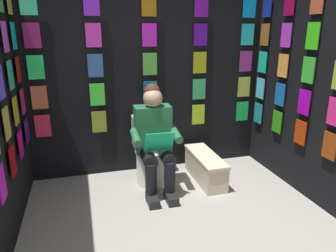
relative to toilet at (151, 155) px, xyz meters
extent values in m
cube|color=black|center=(-0.07, -0.40, 0.83)|extent=(3.01, 0.10, 2.31)
cube|color=#E02845|center=(1.20, -0.32, 0.36)|extent=(0.17, 0.01, 0.26)
cube|color=olive|center=(0.56, -0.32, 0.36)|extent=(0.17, 0.01, 0.26)
cube|color=#8047EB|center=(-0.07, -0.32, 0.36)|extent=(0.17, 0.01, 0.26)
cube|color=#A4D122|center=(-0.71, -0.32, 0.36)|extent=(0.17, 0.01, 0.26)
cube|color=green|center=(-1.34, -0.32, 0.36)|extent=(0.17, 0.01, 0.26)
cube|color=#C4603D|center=(1.20, -0.32, 0.69)|extent=(0.17, 0.01, 0.26)
cube|color=#43ED38|center=(0.56, -0.32, 0.69)|extent=(0.17, 0.01, 0.26)
cube|color=#166292|center=(-0.07, -0.32, 0.69)|extent=(0.17, 0.01, 0.26)
cube|color=#32A45F|center=(-0.71, -0.32, 0.69)|extent=(0.17, 0.01, 0.26)
cube|color=#A6A93B|center=(-1.34, -0.32, 0.69)|extent=(0.17, 0.01, 0.26)
cube|color=#29EF6B|center=(1.20, -0.32, 1.03)|extent=(0.17, 0.01, 0.26)
cube|color=#305C9F|center=(0.56, -0.32, 1.03)|extent=(0.17, 0.01, 0.26)
cube|color=green|center=(-0.07, -0.32, 1.03)|extent=(0.17, 0.01, 0.26)
cube|color=#9BA015|center=(-0.71, -0.32, 1.03)|extent=(0.17, 0.01, 0.26)
cube|color=#8F2776|center=(-1.34, -0.32, 1.03)|extent=(0.17, 0.01, 0.26)
cube|color=#8C1B61|center=(1.20, -0.32, 1.36)|extent=(0.17, 0.01, 0.26)
cube|color=#D732C1|center=(0.56, -0.32, 1.36)|extent=(0.17, 0.01, 0.26)
cube|color=#BE1FC6|center=(-0.07, -0.32, 1.36)|extent=(0.17, 0.01, 0.26)
cube|color=#4D0D95|center=(-0.71, -0.32, 1.36)|extent=(0.17, 0.01, 0.26)
cube|color=#1DB7C4|center=(-1.34, -0.32, 1.36)|extent=(0.17, 0.01, 0.26)
cube|color=#3EEAAE|center=(1.20, -0.32, 1.69)|extent=(0.17, 0.01, 0.26)
cube|color=#8E25E0|center=(0.56, -0.32, 1.69)|extent=(0.17, 0.01, 0.26)
cube|color=#9B690B|center=(-0.07, -0.32, 1.69)|extent=(0.17, 0.01, 0.26)
cube|color=#6F1097|center=(-0.71, -0.32, 1.69)|extent=(0.17, 0.01, 0.26)
cube|color=#0D97E9|center=(-1.34, -0.32, 1.69)|extent=(0.17, 0.01, 0.26)
cube|color=black|center=(-1.58, 0.69, 0.83)|extent=(0.10, 2.08, 2.31)
cube|color=teal|center=(-1.49, -0.16, 0.36)|extent=(0.01, 0.17, 0.26)
cube|color=#2A8D16|center=(-1.49, 0.26, 0.36)|extent=(0.01, 0.17, 0.26)
cube|color=#A8300C|center=(-1.49, 0.69, 0.36)|extent=(0.01, 0.17, 0.26)
cube|color=#8E360E|center=(-1.49, 1.11, 0.36)|extent=(0.01, 0.17, 0.26)
cube|color=#4CBDF0|center=(-1.49, -0.16, 0.69)|extent=(0.01, 0.17, 0.26)
cube|color=#145FB2|center=(-1.49, 0.26, 0.69)|extent=(0.01, 0.17, 0.26)
cube|color=#A409AF|center=(-1.49, 0.69, 0.69)|extent=(0.01, 0.17, 0.26)
cube|color=#E82581|center=(-1.49, 1.11, 0.69)|extent=(0.01, 0.17, 0.26)
cube|color=#15CD9A|center=(-1.49, -0.16, 1.03)|extent=(0.01, 0.17, 0.26)
cube|color=#EF9E3F|center=(-1.49, 0.26, 1.03)|extent=(0.01, 0.17, 0.26)
cube|color=green|center=(-1.49, 0.69, 1.03)|extent=(0.01, 0.17, 0.26)
cube|color=#995A24|center=(-1.49, -0.16, 1.36)|extent=(0.01, 0.17, 0.26)
cube|color=#AE35CB|center=(-1.49, 0.26, 1.36)|extent=(0.01, 0.17, 0.26)
cube|color=#37C819|center=(-1.49, 0.69, 1.36)|extent=(0.01, 0.17, 0.26)
cube|color=navy|center=(-1.49, -0.16, 1.69)|extent=(0.01, 0.17, 0.26)
cube|color=maroon|center=(-1.49, 0.26, 1.69)|extent=(0.01, 0.17, 0.26)
cube|color=#A9492C|center=(-1.49, 0.69, 1.69)|extent=(0.01, 0.17, 0.26)
cube|color=#AD14B0|center=(1.35, 1.11, 0.36)|extent=(0.01, 0.17, 0.26)
cube|color=maroon|center=(1.35, 0.69, 0.36)|extent=(0.01, 0.17, 0.26)
cube|color=#C0106E|center=(1.35, 0.26, 0.36)|extent=(0.01, 0.17, 0.26)
cube|color=#451394|center=(1.35, -0.16, 0.36)|extent=(0.01, 0.17, 0.26)
cube|color=#AF9F3D|center=(1.35, 0.69, 0.69)|extent=(0.01, 0.17, 0.26)
cube|color=#B4981F|center=(1.35, 0.26, 0.69)|extent=(0.01, 0.17, 0.26)
cube|color=#B11E5F|center=(1.35, -0.16, 0.69)|extent=(0.01, 0.17, 0.26)
cube|color=#533ADB|center=(1.35, 0.69, 1.03)|extent=(0.01, 0.17, 0.26)
cube|color=#25B179|center=(1.35, 0.26, 1.03)|extent=(0.01, 0.17, 0.26)
cube|color=maroon|center=(1.35, -0.16, 1.03)|extent=(0.01, 0.17, 0.26)
cube|color=#B847DD|center=(1.35, 0.26, 1.36)|extent=(0.01, 0.17, 0.26)
cube|color=#0BD7B6|center=(1.35, -0.16, 1.36)|extent=(0.01, 0.17, 0.26)
cube|color=gold|center=(1.35, -0.16, 1.69)|extent=(0.01, 0.17, 0.26)
cylinder|color=white|center=(0.00, 0.08, -0.13)|extent=(0.38, 0.38, 0.40)
cylinder|color=white|center=(0.00, 0.08, 0.09)|extent=(0.41, 0.41, 0.02)
cube|color=white|center=(-0.01, -0.18, 0.25)|extent=(0.38, 0.19, 0.36)
cylinder|color=white|center=(0.00, -0.09, 0.25)|extent=(0.39, 0.08, 0.39)
cube|color=#286B42|center=(0.00, 0.11, 0.36)|extent=(0.41, 0.23, 0.52)
sphere|color=tan|center=(0.00, 0.14, 0.71)|extent=(0.21, 0.21, 0.21)
sphere|color=#472D19|center=(0.00, 0.11, 0.78)|extent=(0.17, 0.17, 0.17)
cylinder|color=black|center=(-0.09, 0.31, 0.11)|extent=(0.16, 0.40, 0.15)
cylinder|color=black|center=(0.11, 0.30, 0.11)|extent=(0.16, 0.40, 0.15)
cylinder|color=black|center=(-0.09, 0.49, -0.11)|extent=(0.12, 0.12, 0.42)
cylinder|color=black|center=(0.11, 0.48, -0.11)|extent=(0.12, 0.12, 0.42)
cube|color=black|center=(-0.09, 0.55, -0.28)|extent=(0.12, 0.26, 0.09)
cube|color=black|center=(0.11, 0.54, -0.28)|extent=(0.12, 0.26, 0.09)
cylinder|color=#286B42|center=(-0.21, 0.29, 0.33)|extent=(0.09, 0.31, 0.13)
cylinder|color=#286B42|center=(0.23, 0.28, 0.33)|extent=(0.09, 0.31, 0.13)
cube|color=#15B372|center=(0.01, 0.45, 0.32)|extent=(0.30, 0.14, 0.23)
cube|color=beige|center=(-0.62, 0.18, -0.18)|extent=(0.25, 0.78, 0.29)
cube|color=beige|center=(-0.62, 0.18, -0.02)|extent=(0.27, 0.81, 0.03)
camera|label=1|loc=(0.75, 3.41, 1.42)|focal=33.85mm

